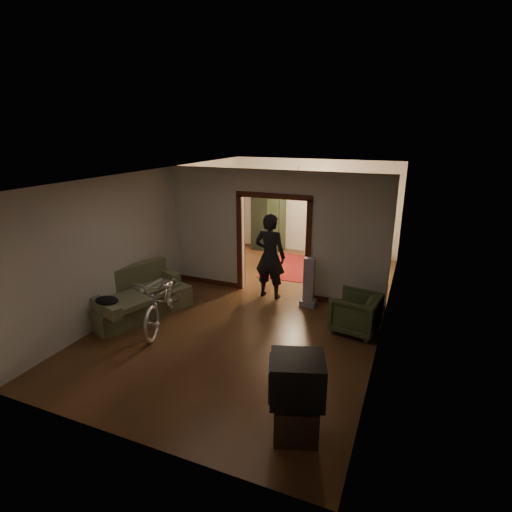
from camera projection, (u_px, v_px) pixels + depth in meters
The scene contains 24 objects.
floor at pixel (261, 305), 8.60m from camera, with size 5.00×8.50×0.01m, color #3F2514.
ceiling at pixel (262, 173), 7.75m from camera, with size 5.00×8.50×0.01m, color white.
wall_back at pixel (314, 207), 11.92m from camera, with size 5.00×0.02×2.80m, color beige.
wall_left at pixel (160, 231), 9.08m from camera, with size 0.02×8.50×2.80m, color beige.
wall_right at pixel (389, 257), 7.27m from camera, with size 0.02×8.50×2.80m, color beige.
partition_wall at pixel (274, 234), 8.84m from camera, with size 5.00×0.14×2.80m, color beige.
door_casing at pixel (274, 247), 8.93m from camera, with size 1.74×0.20×2.32m, color #3F190E.
far_window at pixel (337, 204), 11.58m from camera, with size 0.98×0.06×1.28m, color black.
chandelier at pixel (298, 182), 10.09m from camera, with size 0.24×0.24×0.24m, color #FFE0A5.
light_switch at pixel (319, 247), 8.43m from camera, with size 0.08×0.01×0.12m, color silver.
sofa at pixel (138, 293), 8.05m from camera, with size 0.92×2.05×0.94m, color #606342.
rolled_paper at pixel (151, 285), 8.26m from camera, with size 0.09×0.09×0.72m, color beige.
jacket at pixel (107, 301), 7.17m from camera, with size 0.45×0.34×0.13m, color black.
bicycle at pixel (163, 299), 7.62m from camera, with size 0.70×1.99×1.05m, color silver.
armchair at pixel (355, 313), 7.39m from camera, with size 0.79×0.81×0.74m, color #3E4B2A.
tv_stand at pixel (296, 419), 4.87m from camera, with size 0.53×0.48×0.48m, color black.
crt_tv at pixel (297, 379), 4.70m from camera, with size 0.63×0.57×0.55m, color black.
vacuum at pixel (309, 282), 8.41m from camera, with size 0.33×0.26×1.08m, color gray.
person at pixel (270, 256), 8.76m from camera, with size 0.70×0.46×1.91m, color black.
oriental_rug at pixel (299, 267), 10.91m from camera, with size 1.67×2.19×0.02m, color maroon.
locker at pixel (268, 219), 12.32m from camera, with size 0.95×0.53×1.91m, color #263620.
globe at pixel (269, 187), 12.02m from camera, with size 0.27×0.27×0.27m, color #1E5972.
desk at pixel (343, 248), 11.25m from camera, with size 1.09×0.61×0.81m, color #341C11.
desk_chair at pixel (326, 246), 11.17m from camera, with size 0.44×0.44×0.99m, color #341C11.
Camera 1 is at (2.89, -7.32, 3.63)m, focal length 28.00 mm.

